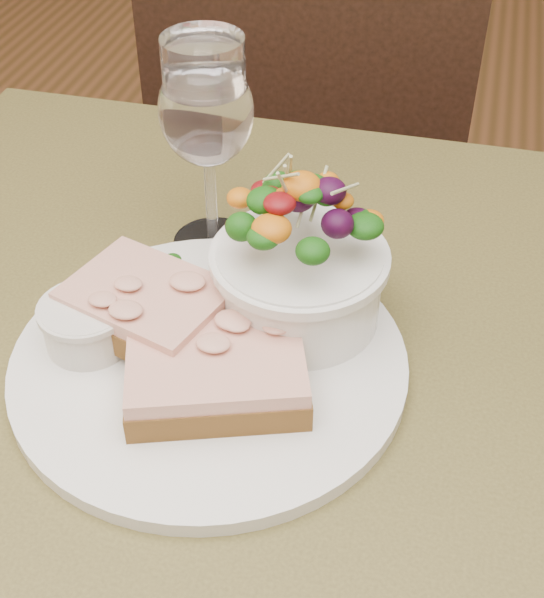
% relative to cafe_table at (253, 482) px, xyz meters
% --- Properties ---
extents(cafe_table, '(0.80, 0.80, 0.75)m').
position_rel_cafe_table_xyz_m(cafe_table, '(0.00, 0.00, 0.00)').
color(cafe_table, '#463F1E').
rests_on(cafe_table, ground).
extents(chair_far, '(0.43, 0.43, 0.90)m').
position_rel_cafe_table_xyz_m(chair_far, '(-0.08, 0.72, -0.36)').
color(chair_far, black).
rests_on(chair_far, ground).
extents(dinner_plate, '(0.29, 0.29, 0.01)m').
position_rel_cafe_table_xyz_m(dinner_plate, '(-0.04, 0.02, 0.11)').
color(dinner_plate, white).
rests_on(dinner_plate, cafe_table).
extents(sandwich_front, '(0.15, 0.13, 0.03)m').
position_rel_cafe_table_xyz_m(sandwich_front, '(-0.02, -0.01, 0.13)').
color(sandwich_front, '#492F13').
rests_on(sandwich_front, dinner_plate).
extents(sandwich_back, '(0.14, 0.12, 0.03)m').
position_rel_cafe_table_xyz_m(sandwich_back, '(-0.09, 0.04, 0.14)').
color(sandwich_back, '#492F13').
rests_on(sandwich_back, dinner_plate).
extents(ramekin, '(0.06, 0.06, 0.04)m').
position_rel_cafe_table_xyz_m(ramekin, '(-0.13, 0.01, 0.13)').
color(ramekin, silver).
rests_on(ramekin, dinner_plate).
extents(salad_bowl, '(0.12, 0.12, 0.13)m').
position_rel_cafe_table_xyz_m(salad_bowl, '(0.02, 0.08, 0.17)').
color(salad_bowl, white).
rests_on(salad_bowl, dinner_plate).
extents(garnish, '(0.05, 0.04, 0.02)m').
position_rel_cafe_table_xyz_m(garnish, '(-0.11, 0.11, 0.12)').
color(garnish, '#0D370A').
rests_on(garnish, dinner_plate).
extents(wine_glass, '(0.08, 0.08, 0.18)m').
position_rel_cafe_table_xyz_m(wine_glass, '(-0.08, 0.17, 0.22)').
color(wine_glass, white).
rests_on(wine_glass, cafe_table).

